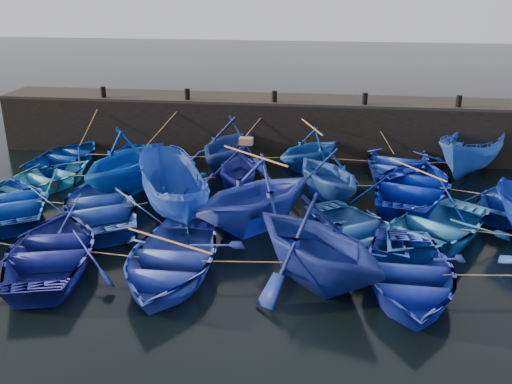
# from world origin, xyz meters

# --- Properties ---
(ground) EXTENTS (120.00, 120.00, 0.00)m
(ground) POSITION_xyz_m (0.00, 0.00, 0.00)
(ground) COLOR black
(ground) RESTS_ON ground
(quay_wall) EXTENTS (26.00, 2.50, 2.50)m
(quay_wall) POSITION_xyz_m (0.00, 10.50, 1.25)
(quay_wall) COLOR black
(quay_wall) RESTS_ON ground
(quay_top) EXTENTS (26.00, 2.50, 0.12)m
(quay_top) POSITION_xyz_m (0.00, 10.50, 2.56)
(quay_top) COLOR black
(quay_top) RESTS_ON quay_wall
(bollard_0) EXTENTS (0.24, 0.24, 0.50)m
(bollard_0) POSITION_xyz_m (-8.00, 9.60, 2.87)
(bollard_0) COLOR black
(bollard_0) RESTS_ON quay_top
(bollard_1) EXTENTS (0.24, 0.24, 0.50)m
(bollard_1) POSITION_xyz_m (-4.00, 9.60, 2.87)
(bollard_1) COLOR black
(bollard_1) RESTS_ON quay_top
(bollard_2) EXTENTS (0.24, 0.24, 0.50)m
(bollard_2) POSITION_xyz_m (0.00, 9.60, 2.87)
(bollard_2) COLOR black
(bollard_2) RESTS_ON quay_top
(bollard_3) EXTENTS (0.24, 0.24, 0.50)m
(bollard_3) POSITION_xyz_m (4.00, 9.60, 2.87)
(bollard_3) COLOR black
(bollard_3) RESTS_ON quay_top
(bollard_4) EXTENTS (0.24, 0.24, 0.50)m
(bollard_4) POSITION_xyz_m (8.00, 9.60, 2.87)
(bollard_4) COLOR black
(bollard_4) RESTS_ON quay_top
(boat_0) EXTENTS (3.77, 4.78, 0.90)m
(boat_0) POSITION_xyz_m (-8.94, 7.28, 0.45)
(boat_0) COLOR navy
(boat_0) RESTS_ON ground
(boat_1) EXTENTS (3.96, 4.96, 0.92)m
(boat_1) POSITION_xyz_m (-5.85, 7.33, 0.46)
(boat_1) COLOR #032897
(boat_1) RESTS_ON ground
(boat_2) EXTENTS (4.86, 5.29, 2.35)m
(boat_2) POSITION_xyz_m (-1.73, 7.58, 1.17)
(boat_2) COLOR navy
(boat_2) RESTS_ON ground
(boat_3) EXTENTS (4.76, 4.81, 1.92)m
(boat_3) POSITION_xyz_m (1.74, 8.01, 0.96)
(boat_3) COLOR #0C3D93
(boat_3) RESTS_ON ground
(boat_4) EXTENTS (4.97, 6.16, 1.13)m
(boat_4) POSITION_xyz_m (5.40, 7.86, 0.57)
(boat_4) COLOR #122A9E
(boat_4) RESTS_ON ground
(boat_5) EXTENTS (4.33, 5.56, 2.04)m
(boat_5) POSITION_xyz_m (8.49, 8.13, 1.02)
(boat_5) COLOR #1F49A5
(boat_5) RESTS_ON ground
(boat_6) EXTENTS (4.61, 5.20, 0.89)m
(boat_6) POSITION_xyz_m (-8.53, 4.49, 0.45)
(boat_6) COLOR #327FCA
(boat_6) RESTS_ON ground
(boat_7) EXTENTS (5.56, 5.99, 2.59)m
(boat_7) POSITION_xyz_m (-5.17, 4.54, 1.29)
(boat_7) COLOR #023AA2
(boat_7) RESTS_ON ground
(boat_8) EXTENTS (3.66, 4.70, 0.89)m
(boat_8) POSITION_xyz_m (-3.65, 4.54, 0.45)
(boat_8) COLOR #0C58B8
(boat_8) RESTS_ON ground
(boat_9) EXTENTS (3.53, 3.98, 1.93)m
(boat_9) POSITION_xyz_m (-0.91, 5.00, 0.97)
(boat_9) COLOR navy
(boat_9) RESTS_ON ground
(boat_10) EXTENTS (4.93, 5.12, 2.07)m
(boat_10) POSITION_xyz_m (2.54, 4.70, 1.04)
(boat_10) COLOR #184193
(boat_10) RESTS_ON ground
(boat_11) EXTENTS (5.61, 6.71, 1.20)m
(boat_11) POSITION_xyz_m (5.78, 4.91, 0.60)
(boat_11) COLOR #02189D
(boat_11) RESTS_ON ground
(boat_13) EXTENTS (5.38, 5.82, 0.98)m
(boat_13) POSITION_xyz_m (-8.42, 1.71, 0.49)
(boat_13) COLOR #0936A1
(boat_13) RESTS_ON ground
(boat_14) EXTENTS (5.76, 6.26, 1.06)m
(boat_14) POSITION_xyz_m (-5.19, 1.61, 0.53)
(boat_14) COLOR #213F9F
(boat_14) RESTS_ON ground
(boat_15) EXTENTS (4.18, 5.67, 2.06)m
(boat_15) POSITION_xyz_m (-2.76, 2.07, 1.03)
(boat_15) COLOR #183A9C
(boat_15) RESTS_ON ground
(boat_16) EXTENTS (6.29, 6.32, 2.52)m
(boat_16) POSITION_xyz_m (0.16, 1.61, 1.26)
(boat_16) COLOR #2337B4
(boat_16) RESTS_ON ground
(boat_17) EXTENTS (5.30, 5.65, 0.95)m
(boat_17) POSITION_xyz_m (3.56, 0.83, 0.48)
(boat_17) COLOR #204DA1
(boat_17) RESTS_ON ground
(boat_18) EXTENTS (6.08, 6.35, 1.07)m
(boat_18) POSITION_xyz_m (5.82, 1.19, 0.54)
(boat_18) COLOR #1858A3
(boat_18) RESTS_ON ground
(boat_21) EXTENTS (4.97, 6.02, 1.08)m
(boat_21) POSITION_xyz_m (-5.27, -1.76, 0.54)
(boat_21) COLOR navy
(boat_21) RESTS_ON ground
(boat_22) EXTENTS (3.79, 5.27, 1.09)m
(boat_22) POSITION_xyz_m (-1.76, -1.93, 0.54)
(boat_22) COLOR blue
(boat_22) RESTS_ON ground
(boat_23) EXTENTS (6.32, 6.33, 2.53)m
(boat_23) POSITION_xyz_m (2.28, -1.71, 1.26)
(boat_23) COLOR navy
(boat_23) RESTS_ON ground
(boat_24) EXTENTS (3.78, 5.20, 1.06)m
(boat_24) POSITION_xyz_m (4.75, -1.87, 0.53)
(boat_24) COLOR #1A2EB4
(boat_24) RESTS_ON ground
(wooden_crate) EXTENTS (0.51, 0.34, 0.26)m
(wooden_crate) POSITION_xyz_m (-0.61, 5.00, 2.06)
(wooden_crate) COLOR #915F3F
(wooden_crate) RESTS_ON boat_9
(mooring_ropes) EXTENTS (17.61, 11.47, 2.10)m
(mooring_ropes) POSITION_xyz_m (0.08, 4.86, 0.88)
(mooring_ropes) COLOR tan
(mooring_ropes) RESTS_ON ground
(loose_oars) EXTENTS (9.80, 12.02, 1.49)m
(loose_oars) POSITION_xyz_m (1.48, 3.15, 1.71)
(loose_oars) COLOR #99724C
(loose_oars) RESTS_ON ground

